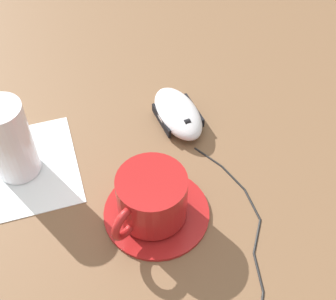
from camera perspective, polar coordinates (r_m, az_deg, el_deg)
The scene contains 7 objects.
ground_plane at distance 0.70m, azimuth -9.83°, elevation -0.38°, with size 3.00×3.00×0.00m, color brown.
saucer at distance 0.62m, azimuth -1.41°, elevation -7.52°, with size 0.14×0.14×0.01m, color maroon.
coffee_cup at distance 0.59m, azimuth -2.09°, elevation -5.81°, with size 0.09×0.11×0.07m.
computer_mouse at distance 0.72m, azimuth 1.21°, elevation 4.50°, with size 0.11×0.13×0.03m.
mouse_cable at distance 0.61m, azimuth 9.32°, elevation -10.54°, with size 0.11×0.31×0.00m.
napkin_under_glass at distance 0.70m, azimuth -17.84°, elevation -2.29°, with size 0.17×0.17×0.00m, color white.
drinking_glass at distance 0.66m, azimuth -18.76°, elevation 1.13°, with size 0.06×0.06×0.12m, color silver.
Camera 1 is at (-0.18, 0.42, 0.53)m, focal length 50.00 mm.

